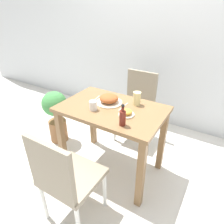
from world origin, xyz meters
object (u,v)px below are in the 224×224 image
chair_near (65,177)px  side_plate (126,113)px  chair_far (137,103)px  food_plate (109,99)px  juice_glass (137,98)px  potted_plant_left (56,113)px  drink_cup (93,105)px  sauce_bottle (123,117)px

chair_near → side_plate: size_ratio=6.21×
chair_far → chair_near: bearing=-87.4°
food_plate → side_plate: 0.29m
side_plate → juice_glass: bearing=93.0°
chair_near → potted_plant_left: size_ratio=1.28×
side_plate → drink_cup: drink_cup is taller
side_plate → sauce_bottle: 0.17m
chair_far → drink_cup: 0.90m
side_plate → potted_plant_left: (-1.06, 0.14, -0.38)m
food_plate → drink_cup: 0.20m
chair_far → sauce_bottle: 1.03m
chair_near → juice_glass: bearing=-100.3°
chair_far → juice_glass: (0.22, -0.54, 0.33)m
food_plate → sauce_bottle: (0.31, -0.29, 0.03)m
chair_far → juice_glass: size_ratio=6.77×
chair_far → food_plate: 0.72m
drink_cup → sauce_bottle: bearing=-14.4°
chair_near → drink_cup: size_ratio=10.07×
food_plate → sauce_bottle: size_ratio=1.37×
chair_near → sauce_bottle: bearing=-114.3°
side_plate → drink_cup: (-0.31, -0.07, 0.02)m
sauce_bottle → potted_plant_left: 1.23m
potted_plant_left → side_plate: bearing=-7.5°
drink_cup → sauce_bottle: sauce_bottle is taller
drink_cup → food_plate: bearing=75.5°
juice_glass → chair_far: bearing=112.6°
food_plate → potted_plant_left: (-0.81, 0.01, -0.40)m
chair_far → potted_plant_left: chair_far is taller
food_plate → sauce_bottle: 0.42m
juice_glass → sauce_bottle: 0.40m
chair_near → chair_far: same height
chair_far → side_plate: size_ratio=6.21×
drink_cup → potted_plant_left: drink_cup is taller
juice_glass → drink_cup: bearing=-134.4°
juice_glass → sauce_bottle: size_ratio=0.68×
food_plate → drink_cup: food_plate is taller
chair_far → juice_glass: juice_glass is taller
chair_far → sauce_bottle: bearing=-73.1°
side_plate → sauce_bottle: size_ratio=0.74×
side_plate → chair_near: bearing=-105.0°
chair_near → drink_cup: bearing=-76.5°
chair_near → food_plate: 0.83m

